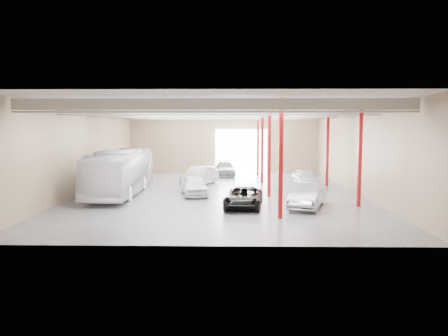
{
  "coord_description": "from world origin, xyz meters",
  "views": [
    {
      "loc": [
        1.02,
        -35.22,
        5.39
      ],
      "look_at": [
        0.35,
        -2.03,
        2.2
      ],
      "focal_mm": 35.0,
      "sensor_mm": 36.0,
      "label": 1
    }
  ],
  "objects_px": {
    "coach_bus": "(121,172)",
    "black_sedan": "(244,198)",
    "car_row_b": "(200,176)",
    "car_right_near": "(307,195)",
    "car_row_a": "(194,186)",
    "car_row_c": "(225,169)",
    "car_right_far": "(305,178)"
  },
  "relations": [
    {
      "from": "coach_bus",
      "to": "car_row_b",
      "type": "bearing_deg",
      "value": 42.22
    },
    {
      "from": "black_sedan",
      "to": "car_right_far",
      "type": "relative_size",
      "value": 1.05
    },
    {
      "from": "coach_bus",
      "to": "car_right_near",
      "type": "relative_size",
      "value": 2.51
    },
    {
      "from": "car_right_near",
      "to": "car_right_far",
      "type": "bearing_deg",
      "value": 100.16
    },
    {
      "from": "coach_bus",
      "to": "car_row_c",
      "type": "bearing_deg",
      "value": 57.17
    },
    {
      "from": "car_row_a",
      "to": "car_right_near",
      "type": "relative_size",
      "value": 0.9
    },
    {
      "from": "car_right_near",
      "to": "car_right_far",
      "type": "xyz_separation_m",
      "value": [
        1.57,
        10.18,
        -0.03
      ]
    },
    {
      "from": "coach_bus",
      "to": "black_sedan",
      "type": "distance_m",
      "value": 11.21
    },
    {
      "from": "car_row_b",
      "to": "car_right_near",
      "type": "bearing_deg",
      "value": -35.55
    },
    {
      "from": "coach_bus",
      "to": "car_right_near",
      "type": "bearing_deg",
      "value": -23.07
    },
    {
      "from": "coach_bus",
      "to": "car_row_b",
      "type": "height_order",
      "value": "coach_bus"
    },
    {
      "from": "car_row_b",
      "to": "coach_bus",
      "type": "bearing_deg",
      "value": -117.72
    },
    {
      "from": "car_row_c",
      "to": "car_right_near",
      "type": "distance_m",
      "value": 19.44
    },
    {
      "from": "car_row_b",
      "to": "car_row_c",
      "type": "xyz_separation_m",
      "value": [
        2.16,
        7.5,
        -0.07
      ]
    },
    {
      "from": "coach_bus",
      "to": "car_right_far",
      "type": "relative_size",
      "value": 2.68
    },
    {
      "from": "car_row_a",
      "to": "car_right_near",
      "type": "distance_m",
      "value": 9.38
    },
    {
      "from": "coach_bus",
      "to": "car_row_c",
      "type": "xyz_separation_m",
      "value": [
        8.01,
        13.05,
        -1.0
      ]
    },
    {
      "from": "black_sedan",
      "to": "car_right_near",
      "type": "bearing_deg",
      "value": 9.34
    },
    {
      "from": "car_row_c",
      "to": "car_row_b",
      "type": "bearing_deg",
      "value": -108.33
    },
    {
      "from": "car_row_a",
      "to": "car_row_b",
      "type": "xyz_separation_m",
      "value": [
        0.0,
        6.07,
        0.07
      ]
    },
    {
      "from": "car_row_a",
      "to": "car_row_c",
      "type": "relative_size",
      "value": 0.85
    },
    {
      "from": "car_right_near",
      "to": "car_row_b",
      "type": "bearing_deg",
      "value": 144.63
    },
    {
      "from": "coach_bus",
      "to": "car_right_near",
      "type": "height_order",
      "value": "coach_bus"
    },
    {
      "from": "black_sedan",
      "to": "car_right_far",
      "type": "height_order",
      "value": "car_right_far"
    },
    {
      "from": "black_sedan",
      "to": "car_row_c",
      "type": "distance_m",
      "value": 18.84
    },
    {
      "from": "car_row_a",
      "to": "car_row_c",
      "type": "xyz_separation_m",
      "value": [
        2.16,
        13.57,
        -0.0
      ]
    },
    {
      "from": "coach_bus",
      "to": "car_row_b",
      "type": "relative_size",
      "value": 2.48
    },
    {
      "from": "car_row_a",
      "to": "car_row_b",
      "type": "height_order",
      "value": "car_row_b"
    },
    {
      "from": "black_sedan",
      "to": "car_row_a",
      "type": "height_order",
      "value": "car_row_a"
    },
    {
      "from": "car_row_a",
      "to": "car_row_c",
      "type": "bearing_deg",
      "value": 69.3
    },
    {
      "from": "car_row_c",
      "to": "car_right_near",
      "type": "bearing_deg",
      "value": -74.95
    },
    {
      "from": "coach_bus",
      "to": "car_row_c",
      "type": "distance_m",
      "value": 15.34
    }
  ]
}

